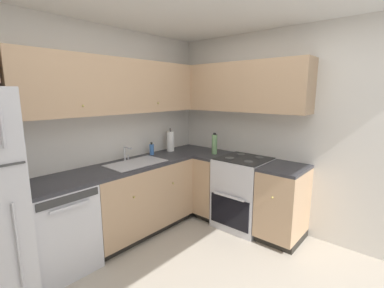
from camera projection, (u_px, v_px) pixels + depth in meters
wall_back at (91, 136)px, 3.13m from camera, size 3.51×0.05×2.53m
wall_right at (295, 134)px, 3.28m from camera, size 0.05×3.57×2.53m
dishwasher at (58, 228)px, 2.64m from camera, size 0.60×0.63×0.88m
lower_cabinets_back at (139, 198)px, 3.38m from camera, size 1.38×0.62×0.88m
countertop_back at (138, 164)px, 3.29m from camera, size 2.59×0.60×0.03m
lower_cabinets_right at (253, 197)px, 3.43m from camera, size 0.62×1.39×0.88m
countertop_right at (254, 163)px, 3.35m from camera, size 0.60×1.39×0.03m
oven_range at (243, 192)px, 3.54m from camera, size 0.68×0.62×1.06m
upper_cabinets_back at (116, 86)px, 3.09m from camera, size 2.27×0.34×0.63m
upper_cabinets_right at (235, 87)px, 3.53m from camera, size 0.32×1.94×0.63m
sink at (136, 167)px, 3.25m from camera, size 0.70×0.40×0.10m
faucet at (126, 152)px, 3.35m from camera, size 0.07×0.16×0.18m
soap_bottle at (152, 149)px, 3.68m from camera, size 0.06×0.06×0.18m
paper_towel_roll at (170, 141)px, 3.91m from camera, size 0.11×0.11×0.35m
oil_bottle at (215, 144)px, 3.71m from camera, size 0.08×0.08×0.30m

